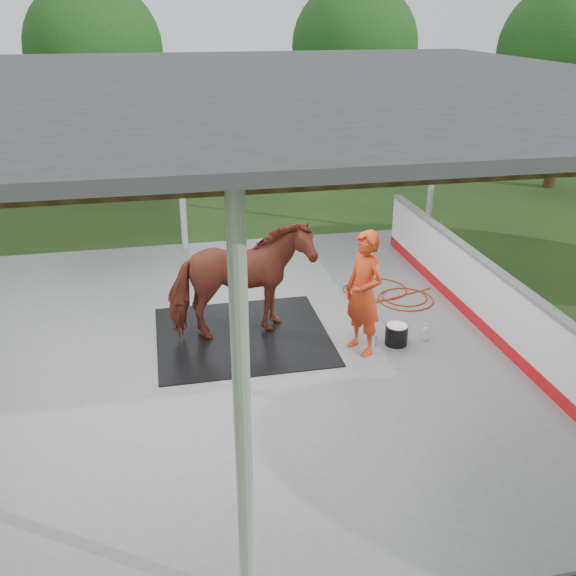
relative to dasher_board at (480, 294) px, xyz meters
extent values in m
plane|color=#1E3814|center=(-4.60, 0.00, -0.59)|extent=(100.00, 100.00, 0.00)
cube|color=slate|center=(-4.60, 0.00, -0.57)|extent=(12.00, 10.00, 0.05)
cylinder|color=beige|center=(-4.60, -4.70, 1.38)|extent=(0.14, 0.14, 3.85)
cylinder|color=beige|center=(-4.60, 4.70, 1.38)|extent=(0.14, 0.14, 3.85)
cylinder|color=beige|center=(1.10, 4.70, 1.38)|extent=(0.14, 0.14, 3.85)
cube|color=brown|center=(-4.60, -4.50, 3.26)|extent=(12.00, 0.10, 0.18)
cube|color=brown|center=(-4.60, -3.00, 3.26)|extent=(12.00, 0.10, 0.18)
cube|color=brown|center=(-4.60, -1.50, 3.26)|extent=(12.00, 0.10, 0.18)
cube|color=brown|center=(-4.60, 0.00, 3.26)|extent=(12.00, 0.10, 0.18)
cube|color=brown|center=(-4.60, 1.50, 3.26)|extent=(12.00, 0.10, 0.18)
cube|color=brown|center=(-4.60, 3.00, 3.26)|extent=(12.00, 0.10, 0.18)
cube|color=brown|center=(-4.60, 4.50, 3.26)|extent=(12.00, 0.10, 0.18)
cube|color=brown|center=(1.10, 0.00, 3.26)|extent=(0.12, 10.00, 0.18)
cube|color=#38383A|center=(-4.60, 0.00, 3.46)|extent=(12.60, 10.60, 0.10)
cube|color=red|center=(0.00, 0.00, -0.44)|extent=(0.14, 8.00, 0.20)
cube|color=white|center=(0.00, 0.00, 0.06)|extent=(0.12, 8.00, 1.00)
cube|color=slate|center=(0.00, 0.00, 0.58)|extent=(0.16, 8.00, 0.06)
cylinder|color=#382314|center=(-6.60, 12.00, 0.51)|extent=(0.36, 0.36, 2.20)
sphere|color=#194714|center=(-6.60, 12.00, 3.21)|extent=(4.00, 4.00, 4.00)
cylinder|color=#382314|center=(1.40, 12.00, 0.51)|extent=(0.36, 0.36, 2.20)
sphere|color=#194714|center=(1.40, 12.00, 3.21)|extent=(4.00, 4.00, 4.00)
cylinder|color=#382314|center=(6.40, 8.00, 0.51)|extent=(0.36, 0.36, 2.20)
sphere|color=#194714|center=(6.40, 8.00, 3.21)|extent=(4.00, 4.00, 4.00)
cube|color=black|center=(-3.95, 0.34, -0.53)|extent=(2.74, 2.57, 0.02)
imported|color=maroon|center=(-3.95, 0.34, 0.42)|extent=(2.35, 1.31, 1.88)
imported|color=red|center=(-2.20, -0.49, 0.43)|extent=(0.72, 0.84, 1.94)
cylinder|color=black|center=(-1.60, -0.41, -0.39)|extent=(0.36, 0.36, 0.32)
cylinder|color=white|center=(-1.60, -0.41, -0.23)|extent=(0.33, 0.33, 0.03)
imported|color=silver|center=(-1.11, -0.38, -0.40)|extent=(0.16, 0.16, 0.29)
imported|color=#338CD8|center=(-1.96, -0.34, -0.43)|extent=(0.14, 0.14, 0.22)
torus|color=#A12C0B|center=(-0.83, 1.13, -0.53)|extent=(1.02, 1.02, 0.02)
torus|color=#A12C0B|center=(-0.81, 1.23, -0.53)|extent=(0.83, 0.83, 0.02)
torus|color=#A12C0B|center=(-1.55, 1.73, -0.53)|extent=(0.58, 0.58, 0.02)
torus|color=#A12C0B|center=(-1.15, 1.67, -0.53)|extent=(1.04, 1.04, 0.02)
cylinder|color=#A12C0B|center=(-0.83, 1.30, -0.53)|extent=(1.29, 0.44, 0.02)
camera|label=1|loc=(-5.10, -8.83, 4.36)|focal=40.00mm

